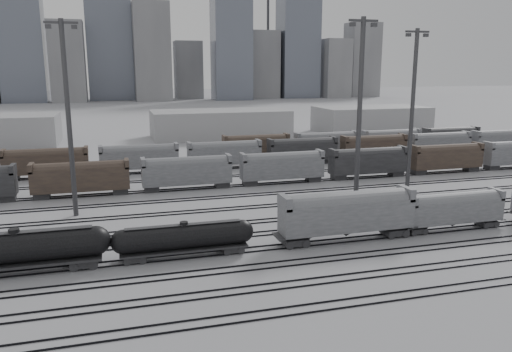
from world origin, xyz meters
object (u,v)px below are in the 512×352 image
object	(u,v)px
tank_car_a	(16,249)
hopper_car_a	(347,211)
hopper_car_b	(454,208)
tank_car_b	(184,238)
light_mast_c	(360,110)

from	to	relation	value
tank_car_a	hopper_car_a	xyz separation A→B (m)	(35.97, 0.00, 1.01)
hopper_car_a	hopper_car_b	world-z (taller)	hopper_car_a
tank_car_b	light_mast_c	xyz separation A→B (m)	(26.94, 12.62, 12.14)
tank_car_b	hopper_car_a	distance (m)	19.32
tank_car_a	hopper_car_b	xyz separation A→B (m)	(50.78, 0.00, 0.33)
light_mast_c	hopper_car_a	bearing A→B (deg)	-121.29
tank_car_b	hopper_car_a	world-z (taller)	hopper_car_a
tank_car_a	light_mast_c	xyz separation A→B (m)	(43.64, 12.62, 11.75)
hopper_car_b	tank_car_b	bearing A→B (deg)	180.00
hopper_car_b	light_mast_c	size ratio (longest dim) A/B	0.49
tank_car_b	hopper_car_a	bearing A→B (deg)	0.00
tank_car_b	hopper_car_b	world-z (taller)	hopper_car_b
hopper_car_a	light_mast_c	xyz separation A→B (m)	(7.67, 12.62, 10.74)
hopper_car_a	hopper_car_b	size ratio (longest dim) A/B	1.23
hopper_car_b	light_mast_c	distance (m)	18.45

